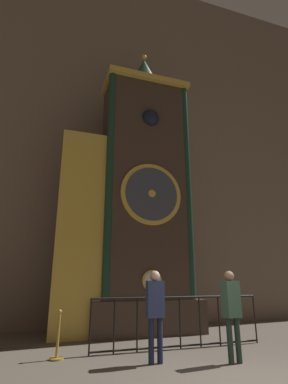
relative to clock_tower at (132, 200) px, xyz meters
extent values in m
cube|color=#7A6656|center=(0.62, 1.56, 3.70)|extent=(24.00, 0.30, 15.56)
cube|color=#423328|center=(0.43, 0.02, -3.60)|extent=(3.45, 1.61, 0.96)
cube|color=#423328|center=(0.43, 0.02, 0.65)|extent=(2.76, 1.40, 7.53)
cube|color=gold|center=(0.43, -0.09, 4.31)|extent=(2.98, 1.54, 0.20)
cylinder|color=gold|center=(0.43, -0.71, -2.57)|extent=(0.59, 0.05, 0.59)
cylinder|color=silver|center=(0.43, -0.74, -2.57)|extent=(0.49, 0.03, 0.49)
cylinder|color=gold|center=(0.43, -0.71, 0.04)|extent=(1.99, 0.07, 1.99)
cylinder|color=#3D424C|center=(0.43, -0.76, 0.04)|extent=(1.71, 0.04, 1.71)
cylinder|color=gold|center=(0.43, -0.78, 0.04)|extent=(0.24, 0.03, 0.24)
cube|color=black|center=(0.43, -0.19, 2.75)|extent=(0.76, 0.42, 0.76)
sphere|color=black|center=(0.43, -0.63, 2.75)|extent=(0.61, 0.61, 0.61)
cylinder|color=#193828|center=(-0.90, -0.61, 0.65)|extent=(0.24, 0.24, 7.53)
cylinder|color=#193828|center=(1.76, -0.61, 0.65)|extent=(0.24, 0.24, 7.53)
cylinder|color=gold|center=(0.43, 0.02, 4.56)|extent=(0.96, 0.96, 0.30)
cone|color=#1C3D2C|center=(0.43, 0.02, 5.20)|extent=(0.91, 0.91, 0.97)
sphere|color=gold|center=(0.43, 0.02, 5.80)|extent=(0.20, 0.20, 0.20)
cube|color=brown|center=(-1.66, 0.07, -1.09)|extent=(1.33, 1.19, 5.98)
cube|color=gold|center=(-1.66, -0.54, -1.09)|extent=(1.40, 0.06, 5.98)
cylinder|color=black|center=(-1.53, -2.21, -3.50)|extent=(0.04, 0.04, 1.15)
cylinder|color=black|center=(-1.00, -2.21, -3.50)|extent=(0.04, 0.04, 1.15)
cylinder|color=black|center=(-0.47, -2.21, -3.50)|extent=(0.04, 0.04, 1.15)
cylinder|color=black|center=(0.06, -2.21, -3.50)|extent=(0.04, 0.04, 1.15)
cylinder|color=black|center=(0.59, -2.21, -3.50)|extent=(0.04, 0.04, 1.15)
cylinder|color=black|center=(1.12, -2.21, -3.50)|extent=(0.04, 0.04, 1.15)
cylinder|color=black|center=(1.65, -2.21, -3.50)|extent=(0.04, 0.04, 1.15)
cylinder|color=black|center=(2.18, -2.21, -3.50)|extent=(0.04, 0.04, 1.15)
cylinder|color=black|center=(2.71, -2.21, -3.50)|extent=(0.04, 0.04, 1.15)
cylinder|color=black|center=(0.59, -2.21, -2.95)|extent=(4.24, 0.05, 0.05)
cylinder|color=black|center=(0.59, -2.21, -4.02)|extent=(4.24, 0.04, 0.04)
cylinder|color=#1B213A|center=(-0.51, -3.26, -3.67)|extent=(0.11, 0.11, 0.82)
cylinder|color=#1B213A|center=(-0.33, -3.26, -3.67)|extent=(0.11, 0.11, 0.82)
cube|color=navy|center=(-0.42, -3.26, -2.91)|extent=(0.36, 0.25, 0.70)
sphere|color=beige|center=(-0.42, -3.26, -2.47)|extent=(0.21, 0.21, 0.21)
cylinder|color=#213427|center=(0.94, -3.71, -3.67)|extent=(0.11, 0.11, 0.82)
cylinder|color=#213427|center=(1.12, -3.71, -3.67)|extent=(0.11, 0.11, 0.82)
cube|color=#385642|center=(1.03, -3.71, -2.91)|extent=(0.37, 0.27, 0.70)
sphere|color=#8C664C|center=(1.03, -3.71, -2.47)|extent=(0.21, 0.21, 0.21)
cylinder|color=#B28E33|center=(-2.19, -2.34, -4.06)|extent=(0.28, 0.28, 0.04)
cylinder|color=#B28E33|center=(-2.19, -2.34, -3.65)|extent=(0.06, 0.06, 0.86)
sphere|color=#B28E33|center=(-2.19, -2.34, -3.18)|extent=(0.09, 0.09, 0.09)
camera|label=1|loc=(-2.63, -9.21, -2.55)|focal=28.00mm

